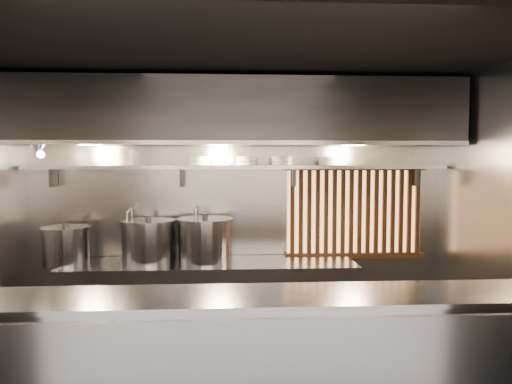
{
  "coord_description": "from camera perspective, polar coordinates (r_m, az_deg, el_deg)",
  "views": [
    {
      "loc": [
        -0.14,
        -3.98,
        1.97
      ],
      "look_at": [
        0.14,
        0.55,
        1.67
      ],
      "focal_mm": 35.0,
      "sensor_mm": 36.0,
      "label": 1
    }
  ],
  "objects": [
    {
      "name": "ceiling",
      "position": [
        4.07,
        -1.58,
        15.61
      ],
      "size": [
        4.5,
        4.5,
        0.0
      ],
      "primitive_type": "plane",
      "rotation": [
        3.14,
        0.0,
        0.0
      ],
      "color": "black",
      "rests_on": "wall_back"
    },
    {
      "name": "wall_back",
      "position": [
        5.51,
        -2.08,
        -2.1
      ],
      "size": [
        4.5,
        0.0,
        4.5
      ],
      "primitive_type": "plane",
      "rotation": [
        1.57,
        0.0,
        0.0
      ],
      "color": "gray",
      "rests_on": "floor"
    },
    {
      "name": "wall_right",
      "position": [
        4.68,
        27.25,
        -3.59
      ],
      "size": [
        0.0,
        3.0,
        3.0
      ],
      "primitive_type": "plane",
      "rotation": [
        1.57,
        0.0,
        -1.57
      ],
      "color": "gray",
      "rests_on": "floor"
    },
    {
      "name": "serving_counter",
      "position": [
        3.34,
        -0.9,
        -21.05
      ],
      "size": [
        4.5,
        0.56,
        1.13
      ],
      "color": "#9D9DA2",
      "rests_on": "floor"
    },
    {
      "name": "cooking_bench",
      "position": [
        5.34,
        -5.26,
        -12.73
      ],
      "size": [
        3.0,
        0.7,
        0.9
      ],
      "primitive_type": "cube",
      "color": "#9D9DA2",
      "rests_on": "floor"
    },
    {
      "name": "bowl_shelf",
      "position": [
        5.3,
        -2.05,
        2.86
      ],
      "size": [
        4.4,
        0.34,
        0.04
      ],
      "primitive_type": "cube",
      "color": "#9D9DA2",
      "rests_on": "wall_back"
    },
    {
      "name": "exhaust_hood",
      "position": [
        5.1,
        -2.0,
        8.94
      ],
      "size": [
        4.4,
        0.81,
        0.65
      ],
      "color": "#2D2D30",
      "rests_on": "ceiling"
    },
    {
      "name": "wood_screen",
      "position": [
        5.65,
        11.24,
        -2.23
      ],
      "size": [
        1.56,
        0.09,
        1.04
      ],
      "color": "#FFBB72",
      "rests_on": "wall_back"
    },
    {
      "name": "faucet_left",
      "position": [
        5.48,
        -14.17,
        -3.23
      ],
      "size": [
        0.04,
        0.3,
        0.5
      ],
      "color": "silver",
      "rests_on": "wall_back"
    },
    {
      "name": "faucet_right",
      "position": [
        5.4,
        -6.83,
        -3.25
      ],
      "size": [
        0.04,
        0.3,
        0.5
      ],
      "color": "silver",
      "rests_on": "wall_back"
    },
    {
      "name": "heat_lamp",
      "position": [
        5.14,
        -23.63,
        4.6
      ],
      "size": [
        0.25,
        0.35,
        0.2
      ],
      "color": "#9D9DA2",
      "rests_on": "exhaust_hood"
    },
    {
      "name": "pendant_bulb",
      "position": [
        5.18,
        -3.12,
        3.74
      ],
      "size": [
        0.09,
        0.09,
        0.19
      ],
      "color": "#2D2D30",
      "rests_on": "exhaust_hood"
    },
    {
      "name": "stock_pot_left",
      "position": [
        5.41,
        -20.91,
        -5.73
      ],
      "size": [
        0.63,
        0.63,
        0.42
      ],
      "rotation": [
        0.0,
        0.0,
        0.4
      ],
      "color": "#9D9DA2",
      "rests_on": "cooking_bench"
    },
    {
      "name": "stock_pot_mid",
      "position": [
        5.19,
        -5.83,
        -5.49
      ],
      "size": [
        0.73,
        0.73,
        0.5
      ],
      "rotation": [
        0.0,
        0.0,
        0.29
      ],
      "color": "#9D9DA2",
      "rests_on": "cooking_bench"
    },
    {
      "name": "stock_pot_right",
      "position": [
        5.29,
        -12.19,
        -5.49
      ],
      "size": [
        0.69,
        0.69,
        0.48
      ],
      "rotation": [
        0.0,
        0.0,
        0.25
      ],
      "color": "#9D9DA2",
      "rests_on": "cooking_bench"
    },
    {
      "name": "bowl_stack_0",
      "position": [
        5.41,
        -14.84,
        3.87
      ],
      "size": [
        0.2,
        0.2,
        0.17
      ],
      "color": "white",
      "rests_on": "bowl_shelf"
    },
    {
      "name": "bowl_stack_1",
      "position": [
        5.31,
        -6.49,
        3.57
      ],
      "size": [
        0.23,
        0.23,
        0.09
      ],
      "color": "white",
      "rests_on": "bowl_shelf"
    },
    {
      "name": "bowl_stack_2",
      "position": [
        5.31,
        -1.06,
        3.59
      ],
      "size": [
        0.24,
        0.24,
        0.09
      ],
      "color": "white",
      "rests_on": "bowl_shelf"
    },
    {
      "name": "bowl_stack_3",
      "position": [
        5.34,
        3.01,
        3.59
      ],
      "size": [
        0.24,
        0.24,
        0.09
      ],
      "color": "white",
      "rests_on": "bowl_shelf"
    },
    {
      "name": "bowl_stack_4",
      "position": [
        5.42,
        8.36,
        3.55
      ],
      "size": [
        0.24,
        0.24,
        0.09
      ],
      "color": "white",
      "rests_on": "bowl_shelf"
    }
  ]
}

